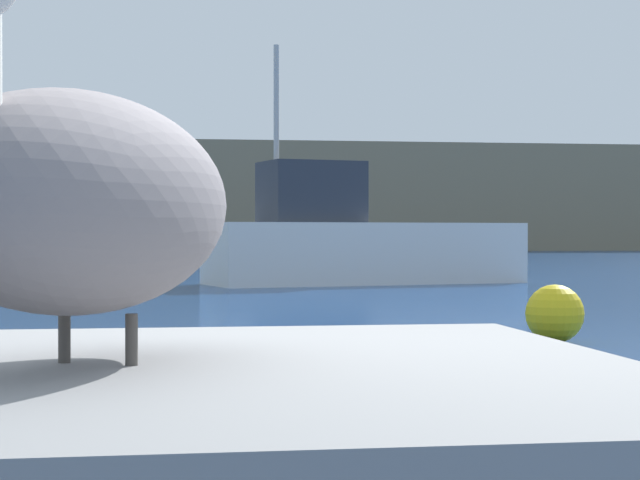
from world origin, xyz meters
The scene contains 4 objects.
hillside_backdrop centered at (0.00, 72.90, 3.42)m, with size 140.00×14.81×6.84m, color #7F755B.
pelican centered at (-0.52, -0.86, 1.22)m, with size 1.00×1.43×0.91m.
fishing_boat_white centered at (4.26, 21.54, 0.92)m, with size 7.45×3.74×5.26m.
mooring_buoy centered at (3.81, 7.69, 0.30)m, with size 0.61×0.61×0.61m, color yellow.
Camera 1 is at (-0.36, -3.58, 1.15)m, focal length 63.75 mm.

